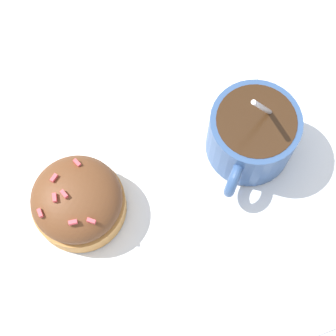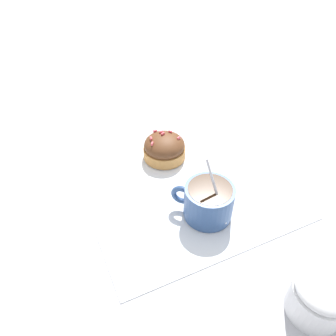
# 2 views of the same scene
# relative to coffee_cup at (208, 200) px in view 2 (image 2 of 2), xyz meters

# --- Properties ---
(ground_plane) EXTENTS (3.00, 3.00, 0.00)m
(ground_plane) POSITION_rel_coffee_cup_xyz_m (-0.08, -0.01, -0.03)
(ground_plane) COLOR #B2B2B7
(paper_napkin) EXTENTS (0.34, 0.35, 0.00)m
(paper_napkin) POSITION_rel_coffee_cup_xyz_m (-0.08, -0.01, -0.03)
(paper_napkin) COLOR white
(paper_napkin) RESTS_ON ground_plane
(coffee_cup) EXTENTS (0.08, 0.09, 0.11)m
(coffee_cup) POSITION_rel_coffee_cup_xyz_m (0.00, 0.00, 0.00)
(coffee_cup) COLOR #335184
(coffee_cup) RESTS_ON paper_napkin
(frosted_pastry) EXTENTS (0.08, 0.08, 0.05)m
(frosted_pastry) POSITION_rel_coffee_cup_xyz_m (-0.16, -0.01, -0.01)
(frosted_pastry) COLOR #C18442
(frosted_pastry) RESTS_ON paper_napkin
(sugar_bowl) EXTENTS (0.07, 0.07, 0.07)m
(sugar_bowl) POSITION_rel_coffee_cup_xyz_m (0.19, 0.05, -0.00)
(sugar_bowl) COLOR white
(sugar_bowl) RESTS_ON ground_plane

